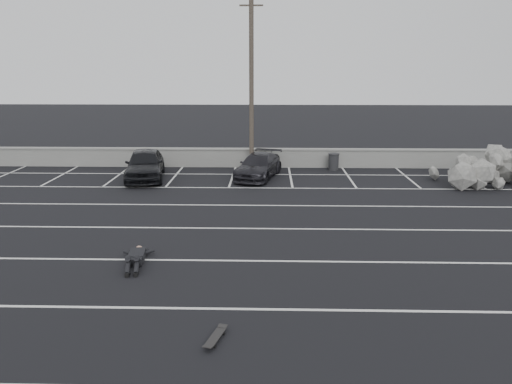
{
  "coord_description": "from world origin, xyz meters",
  "views": [
    {
      "loc": [
        -0.13,
        -13.72,
        5.59
      ],
      "look_at": [
        -0.6,
        4.31,
        1.0
      ],
      "focal_mm": 35.0,
      "sensor_mm": 36.0,
      "label": 1
    }
  ],
  "objects_px": {
    "utility_pole": "(251,84)",
    "riprap_pile": "(495,176)",
    "car_right": "(258,166)",
    "car_left": "(145,164)",
    "skateboard": "(215,337)",
    "trash_bin": "(334,162)",
    "person": "(137,252)"
  },
  "relations": [
    {
      "from": "utility_pole",
      "to": "riprap_pile",
      "type": "distance_m",
      "value": 12.87
    },
    {
      "from": "car_right",
      "to": "utility_pole",
      "type": "xyz_separation_m",
      "value": [
        -0.42,
        1.96,
        4.03
      ]
    },
    {
      "from": "car_right",
      "to": "riprap_pile",
      "type": "relative_size",
      "value": 0.79
    },
    {
      "from": "car_left",
      "to": "skateboard",
      "type": "distance_m",
      "value": 16.02
    },
    {
      "from": "car_right",
      "to": "riprap_pile",
      "type": "height_order",
      "value": "riprap_pile"
    },
    {
      "from": "skateboard",
      "to": "utility_pole",
      "type": "bearing_deg",
      "value": 104.96
    },
    {
      "from": "car_right",
      "to": "trash_bin",
      "type": "distance_m",
      "value": 4.51
    },
    {
      "from": "car_left",
      "to": "riprap_pile",
      "type": "xyz_separation_m",
      "value": [
        16.95,
        -1.1,
        -0.26
      ]
    },
    {
      "from": "utility_pole",
      "to": "riprap_pile",
      "type": "relative_size",
      "value": 1.71
    },
    {
      "from": "utility_pole",
      "to": "car_left",
      "type": "bearing_deg",
      "value": -155.22
    },
    {
      "from": "utility_pole",
      "to": "skateboard",
      "type": "height_order",
      "value": "utility_pole"
    },
    {
      "from": "utility_pole",
      "to": "person",
      "type": "distance_m",
      "value": 14.21
    },
    {
      "from": "person",
      "to": "car_right",
      "type": "bearing_deg",
      "value": 66.16
    },
    {
      "from": "riprap_pile",
      "to": "person",
      "type": "distance_m",
      "value": 17.51
    },
    {
      "from": "utility_pole",
      "to": "person",
      "type": "bearing_deg",
      "value": -102.55
    },
    {
      "from": "utility_pole",
      "to": "person",
      "type": "height_order",
      "value": "utility_pole"
    },
    {
      "from": "car_left",
      "to": "person",
      "type": "relative_size",
      "value": 1.76
    },
    {
      "from": "car_left",
      "to": "trash_bin",
      "type": "bearing_deg",
      "value": 4.74
    },
    {
      "from": "trash_bin",
      "to": "riprap_pile",
      "type": "relative_size",
      "value": 0.17
    },
    {
      "from": "trash_bin",
      "to": "person",
      "type": "height_order",
      "value": "trash_bin"
    },
    {
      "from": "skateboard",
      "to": "riprap_pile",
      "type": "bearing_deg",
      "value": 65.41
    },
    {
      "from": "car_left",
      "to": "skateboard",
      "type": "xyz_separation_m",
      "value": [
        5.13,
        -15.16,
        -0.69
      ]
    },
    {
      "from": "car_right",
      "to": "trash_bin",
      "type": "relative_size",
      "value": 4.51
    },
    {
      "from": "trash_bin",
      "to": "skateboard",
      "type": "xyz_separation_m",
      "value": [
        -4.64,
        -17.59,
        -0.4
      ]
    },
    {
      "from": "car_left",
      "to": "utility_pole",
      "type": "height_order",
      "value": "utility_pole"
    },
    {
      "from": "car_right",
      "to": "person",
      "type": "distance_m",
      "value": 11.73
    },
    {
      "from": "car_left",
      "to": "person",
      "type": "bearing_deg",
      "value": -86.91
    },
    {
      "from": "car_left",
      "to": "trash_bin",
      "type": "height_order",
      "value": "car_left"
    },
    {
      "from": "trash_bin",
      "to": "car_left",
      "type": "bearing_deg",
      "value": -166.04
    },
    {
      "from": "car_right",
      "to": "utility_pole",
      "type": "bearing_deg",
      "value": 117.07
    },
    {
      "from": "trash_bin",
      "to": "riprap_pile",
      "type": "height_order",
      "value": "riprap_pile"
    },
    {
      "from": "car_right",
      "to": "skateboard",
      "type": "height_order",
      "value": "car_right"
    }
  ]
}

